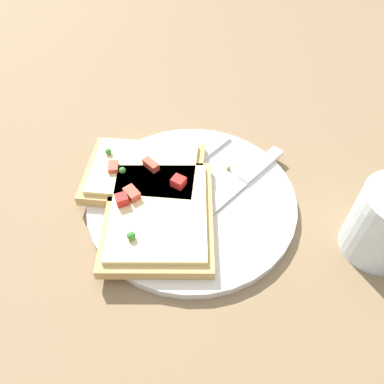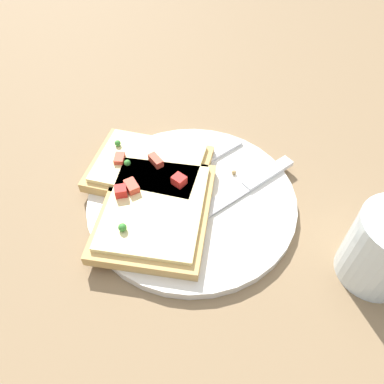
# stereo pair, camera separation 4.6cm
# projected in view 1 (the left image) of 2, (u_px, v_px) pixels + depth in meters

# --- Properties ---
(ground_plane) EXTENTS (4.00, 4.00, 0.00)m
(ground_plane) POSITION_uv_depth(u_px,v_px,m) (192.00, 203.00, 0.48)
(ground_plane) COLOR #7F6647
(plate) EXTENTS (0.26, 0.26, 0.01)m
(plate) POSITION_uv_depth(u_px,v_px,m) (192.00, 200.00, 0.47)
(plate) COLOR silver
(plate) RESTS_ON ground
(fork) EXTENTS (0.20, 0.08, 0.01)m
(fork) POSITION_uv_depth(u_px,v_px,m) (172.00, 179.00, 0.48)
(fork) COLOR silver
(fork) RESTS_ON plate
(knife) EXTENTS (0.21, 0.08, 0.01)m
(knife) POSITION_uv_depth(u_px,v_px,m) (237.00, 184.00, 0.48)
(knife) COLOR silver
(knife) RESTS_ON plate
(pizza_slice_main) EXTENTS (0.19, 0.20, 0.03)m
(pizza_slice_main) POSITION_uv_depth(u_px,v_px,m) (159.00, 214.00, 0.44)
(pizza_slice_main) COLOR tan
(pizza_slice_main) RESTS_ON plate
(pizza_slice_corner) EXTENTS (0.19, 0.18, 0.03)m
(pizza_slice_corner) POSITION_uv_depth(u_px,v_px,m) (144.00, 172.00, 0.48)
(pizza_slice_corner) COLOR tan
(pizza_slice_corner) RESTS_ON plate
(crumb_scatter) EXTENTS (0.09, 0.10, 0.01)m
(crumb_scatter) POSITION_uv_depth(u_px,v_px,m) (191.00, 174.00, 0.49)
(crumb_scatter) COLOR tan
(crumb_scatter) RESTS_ON plate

